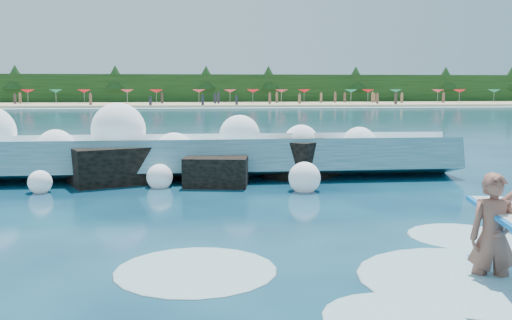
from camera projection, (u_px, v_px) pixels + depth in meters
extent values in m
plane|color=#07223E|center=(187.00, 239.00, 10.47)|extent=(200.00, 200.00, 0.00)
cube|color=tan|center=(190.00, 105.00, 87.33)|extent=(140.00, 20.00, 0.40)
cube|color=silver|center=(190.00, 108.00, 76.51)|extent=(140.00, 5.00, 0.08)
cube|color=black|center=(190.00, 89.00, 96.89)|extent=(140.00, 4.00, 5.00)
cube|color=teal|center=(148.00, 162.00, 17.58)|extent=(19.19, 2.92, 1.60)
cube|color=white|center=(149.00, 144.00, 18.31)|extent=(19.19, 1.35, 0.75)
cube|color=black|center=(113.00, 168.00, 16.67)|extent=(2.84, 2.53, 1.27)
cube|color=black|center=(217.00, 174.00, 16.23)|extent=(1.96, 1.64, 0.98)
cube|color=black|center=(302.00, 162.00, 17.70)|extent=(2.48, 2.49, 1.37)
imported|color=#935444|center=(493.00, 238.00, 8.17)|extent=(0.79, 0.63, 1.90)
cube|color=#0D7DE2|center=(511.00, 215.00, 8.21)|extent=(1.12, 2.66, 0.06)
cube|color=silver|center=(511.00, 214.00, 8.20)|extent=(0.97, 2.43, 0.06)
sphere|color=white|center=(56.00, 148.00, 17.24)|extent=(1.15, 1.15, 1.15)
sphere|color=white|center=(118.00, 130.00, 17.85)|extent=(1.70, 1.70, 1.70)
sphere|color=white|center=(174.00, 152.00, 17.24)|extent=(1.21, 1.21, 1.21)
sphere|color=white|center=(240.00, 135.00, 17.90)|extent=(1.28, 1.28, 1.28)
sphere|color=white|center=(301.00, 142.00, 18.61)|extent=(1.15, 1.15, 1.15)
sphere|color=white|center=(359.00, 144.00, 18.41)|extent=(1.10, 1.10, 1.10)
sphere|color=white|center=(40.00, 182.00, 15.14)|extent=(0.64, 0.64, 0.64)
sphere|color=white|center=(160.00, 177.00, 15.95)|extent=(0.73, 0.73, 0.73)
sphere|color=white|center=(305.00, 178.00, 15.34)|extent=(0.87, 0.87, 0.87)
ellipsoid|color=silver|center=(466.00, 279.00, 8.32)|extent=(3.19, 3.19, 0.16)
ellipsoid|color=silver|center=(394.00, 319.00, 6.89)|extent=(1.76, 1.76, 0.09)
ellipsoid|color=silver|center=(196.00, 270.00, 8.70)|extent=(2.51, 2.51, 0.13)
ellipsoid|color=silver|center=(461.00, 236.00, 10.71)|extent=(2.00, 2.00, 0.10)
cone|color=red|center=(28.00, 91.00, 86.51)|extent=(2.00, 2.00, 0.50)
cone|color=#147D64|center=(56.00, 91.00, 88.17)|extent=(2.00, 2.00, 0.50)
cone|color=red|center=(84.00, 91.00, 88.11)|extent=(2.00, 2.00, 0.50)
cone|color=#C53A51|center=(127.00, 91.00, 88.33)|extent=(2.00, 2.00, 0.50)
cone|color=red|center=(156.00, 91.00, 86.46)|extent=(2.00, 2.00, 0.50)
cone|color=#C53A51|center=(199.00, 91.00, 90.05)|extent=(2.00, 2.00, 0.50)
cone|color=#C53A51|center=(230.00, 91.00, 90.79)|extent=(2.00, 2.00, 0.50)
cone|color=red|center=(253.00, 91.00, 90.46)|extent=(2.00, 2.00, 0.50)
cone|color=#C53A51|center=(281.00, 91.00, 89.88)|extent=(2.00, 2.00, 0.50)
cone|color=red|center=(304.00, 91.00, 93.16)|extent=(2.00, 2.00, 0.50)
cone|color=#147D64|center=(351.00, 91.00, 91.19)|extent=(2.00, 2.00, 0.50)
cone|color=red|center=(368.00, 91.00, 94.72)|extent=(2.00, 2.00, 0.50)
cone|color=#147D64|center=(396.00, 91.00, 94.71)|extent=(2.00, 2.00, 0.50)
cone|color=#C53A51|center=(438.00, 91.00, 93.10)|extent=(2.00, 2.00, 0.50)
cone|color=red|center=(460.00, 91.00, 93.04)|extent=(2.00, 2.00, 0.50)
cone|color=#147D64|center=(494.00, 91.00, 93.84)|extent=(2.00, 2.00, 0.50)
cube|color=#3F332D|center=(41.00, 99.00, 82.37)|extent=(0.35, 0.22, 1.56)
cube|color=#8C664C|center=(482.00, 98.00, 96.05)|extent=(0.35, 0.22, 1.41)
cube|color=#262633|center=(33.00, 99.00, 82.17)|extent=(0.35, 0.22, 1.38)
cube|color=brown|center=(20.00, 99.00, 86.78)|extent=(0.35, 0.22, 1.40)
cube|color=#8C664C|center=(350.00, 98.00, 90.91)|extent=(0.35, 0.22, 1.61)
cube|color=brown|center=(255.00, 98.00, 85.88)|extent=(0.35, 0.22, 1.58)
cube|color=#3F332D|center=(484.00, 97.00, 96.03)|extent=(0.35, 0.22, 1.52)
cube|color=#8C664C|center=(391.00, 97.00, 94.22)|extent=(0.35, 0.22, 1.58)
cube|color=#262633|center=(224.00, 98.00, 89.94)|extent=(0.35, 0.22, 1.39)
cube|color=brown|center=(272.00, 99.00, 83.41)|extent=(0.35, 0.22, 1.53)
cube|color=#3F332D|center=(345.00, 99.00, 84.02)|extent=(0.35, 0.22, 1.40)
cube|color=#8C664C|center=(419.00, 98.00, 94.78)|extent=(0.35, 0.22, 1.44)
cube|color=#262633|center=(68.00, 99.00, 86.58)|extent=(0.35, 0.22, 1.42)
cube|color=brown|center=(117.00, 99.00, 84.09)|extent=(0.35, 0.22, 1.52)
cube|color=#3F332D|center=(139.00, 99.00, 79.09)|extent=(0.35, 0.22, 1.59)
cube|color=brown|center=(151.00, 98.00, 89.78)|extent=(0.35, 0.22, 1.45)
cube|color=#3F332D|center=(506.00, 97.00, 96.68)|extent=(0.35, 0.22, 1.49)
cube|color=#8C664C|center=(306.00, 98.00, 87.23)|extent=(0.35, 0.22, 1.47)
cube|color=#262633|center=(321.00, 98.00, 93.13)|extent=(0.35, 0.22, 1.54)
cube|color=brown|center=(237.00, 101.00, 79.61)|extent=(0.35, 0.22, 1.59)
cube|color=#3F332D|center=(87.00, 100.00, 79.41)|extent=(0.35, 0.22, 1.37)
cube|color=#262633|center=(89.00, 99.00, 87.60)|extent=(0.35, 0.22, 1.37)
cube|color=brown|center=(376.00, 99.00, 85.18)|extent=(0.35, 0.22, 1.52)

